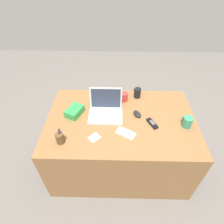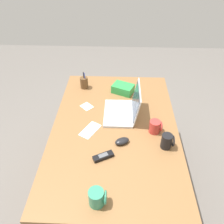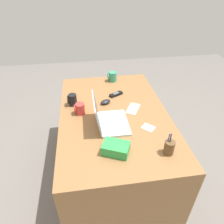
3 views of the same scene
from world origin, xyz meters
name	(u,v)px [view 1 (image 1 of 3)]	position (x,y,z in m)	size (l,w,h in m)	color
ground_plane	(119,160)	(0.00, 0.00, 0.00)	(6.00, 6.00, 0.00)	slate
desk	(120,142)	(0.00, 0.00, 0.35)	(1.44, 0.93, 0.70)	olive
laptop	(106,110)	(-0.15, 0.07, 0.75)	(0.33, 0.27, 0.24)	silver
computer_mouse	(137,114)	(0.16, 0.05, 0.72)	(0.06, 0.10, 0.04)	black
coffee_mug_white	(124,96)	(0.03, 0.29, 0.75)	(0.08, 0.09, 0.10)	#C63833
coffee_mug_tall	(137,93)	(0.18, 0.35, 0.76)	(0.08, 0.08, 0.11)	black
coffee_mug_spare	(187,122)	(0.60, -0.08, 0.76)	(0.08, 0.10, 0.10)	#338C6B
cordless_phone	(152,123)	(0.29, -0.07, 0.72)	(0.10, 0.14, 0.03)	black
pen_holder	(60,138)	(-0.52, -0.29, 0.76)	(0.07, 0.07, 0.17)	brown
snack_bag	(75,111)	(-0.46, 0.06, 0.74)	(0.12, 0.18, 0.07)	green
paper_note_near_laptop	(94,137)	(-0.24, -0.24, 0.71)	(0.08, 0.09, 0.00)	white
paper_note_left	(126,133)	(0.04, -0.18, 0.71)	(0.17, 0.09, 0.00)	white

